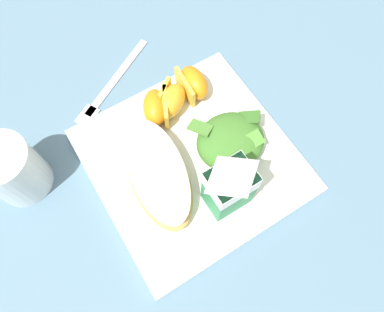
{
  "coord_description": "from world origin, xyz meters",
  "views": [
    {
      "loc": [
        0.11,
        0.17,
        0.5
      ],
      "look_at": [
        0.0,
        0.0,
        0.03
      ],
      "focal_mm": 33.76,
      "sensor_mm": 36.0,
      "label": 1
    }
  ],
  "objects_px": {
    "green_salad_pile": "(230,141)",
    "orange_wedge_front": "(193,83)",
    "drinking_clear_cup": "(12,170)",
    "metal_fork": "(109,87)",
    "cheesy_pizza_bread": "(157,172)",
    "white_plate": "(192,161)",
    "milk_carton": "(230,185)",
    "orange_wedge_middle": "(171,101)",
    "orange_wedge_rear": "(156,107)"
  },
  "relations": [
    {
      "from": "cheesy_pizza_bread",
      "to": "milk_carton",
      "type": "height_order",
      "value": "milk_carton"
    },
    {
      "from": "green_salad_pile",
      "to": "milk_carton",
      "type": "relative_size",
      "value": 0.99
    },
    {
      "from": "orange_wedge_front",
      "to": "white_plate",
      "type": "bearing_deg",
      "value": 57.39
    },
    {
      "from": "cheesy_pizza_bread",
      "to": "metal_fork",
      "type": "relative_size",
      "value": 1.05
    },
    {
      "from": "milk_carton",
      "to": "orange_wedge_front",
      "type": "distance_m",
      "value": 0.19
    },
    {
      "from": "milk_carton",
      "to": "metal_fork",
      "type": "distance_m",
      "value": 0.28
    },
    {
      "from": "orange_wedge_front",
      "to": "drinking_clear_cup",
      "type": "xyz_separation_m",
      "value": [
        0.29,
        -0.0,
        0.01
      ]
    },
    {
      "from": "orange_wedge_rear",
      "to": "drinking_clear_cup",
      "type": "bearing_deg",
      "value": -3.1
    },
    {
      "from": "white_plate",
      "to": "milk_carton",
      "type": "xyz_separation_m",
      "value": [
        -0.01,
        0.08,
        0.07
      ]
    },
    {
      "from": "green_salad_pile",
      "to": "orange_wedge_rear",
      "type": "bearing_deg",
      "value": -58.9
    },
    {
      "from": "orange_wedge_middle",
      "to": "drinking_clear_cup",
      "type": "relative_size",
      "value": 0.76
    },
    {
      "from": "white_plate",
      "to": "orange_wedge_front",
      "type": "height_order",
      "value": "orange_wedge_front"
    },
    {
      "from": "orange_wedge_front",
      "to": "drinking_clear_cup",
      "type": "relative_size",
      "value": 0.68
    },
    {
      "from": "green_salad_pile",
      "to": "orange_wedge_front",
      "type": "xyz_separation_m",
      "value": [
        -0.01,
        -0.11,
        -0.0
      ]
    },
    {
      "from": "milk_carton",
      "to": "orange_wedge_rear",
      "type": "xyz_separation_m",
      "value": [
        0.01,
        -0.17,
        -0.04
      ]
    },
    {
      "from": "milk_carton",
      "to": "drinking_clear_cup",
      "type": "xyz_separation_m",
      "value": [
        0.23,
        -0.18,
        -0.03
      ]
    },
    {
      "from": "orange_wedge_front",
      "to": "orange_wedge_middle",
      "type": "distance_m",
      "value": 0.05
    },
    {
      "from": "cheesy_pizza_bread",
      "to": "orange_wedge_middle",
      "type": "height_order",
      "value": "orange_wedge_middle"
    },
    {
      "from": "orange_wedge_middle",
      "to": "metal_fork",
      "type": "xyz_separation_m",
      "value": [
        0.07,
        -0.09,
        -0.03
      ]
    },
    {
      "from": "white_plate",
      "to": "orange_wedge_middle",
      "type": "relative_size",
      "value": 4.02
    },
    {
      "from": "white_plate",
      "to": "cheesy_pizza_bread",
      "type": "relative_size",
      "value": 1.54
    },
    {
      "from": "green_salad_pile",
      "to": "orange_wedge_front",
      "type": "bearing_deg",
      "value": -93.39
    },
    {
      "from": "white_plate",
      "to": "drinking_clear_cup",
      "type": "bearing_deg",
      "value": -24.9
    },
    {
      "from": "white_plate",
      "to": "metal_fork",
      "type": "xyz_separation_m",
      "value": [
        0.05,
        -0.18,
        -0.01
      ]
    },
    {
      "from": "milk_carton",
      "to": "white_plate",
      "type": "bearing_deg",
      "value": -83.86
    },
    {
      "from": "cheesy_pizza_bread",
      "to": "green_salad_pile",
      "type": "xyz_separation_m",
      "value": [
        -0.11,
        0.01,
        0.0
      ]
    },
    {
      "from": "white_plate",
      "to": "milk_carton",
      "type": "relative_size",
      "value": 2.55
    },
    {
      "from": "white_plate",
      "to": "milk_carton",
      "type": "height_order",
      "value": "milk_carton"
    },
    {
      "from": "green_salad_pile",
      "to": "metal_fork",
      "type": "height_order",
      "value": "green_salad_pile"
    },
    {
      "from": "cheesy_pizza_bread",
      "to": "orange_wedge_rear",
      "type": "xyz_separation_m",
      "value": [
        -0.05,
        -0.09,
        0.0
      ]
    },
    {
      "from": "white_plate",
      "to": "orange_wedge_rear",
      "type": "distance_m",
      "value": 0.1
    },
    {
      "from": "white_plate",
      "to": "drinking_clear_cup",
      "type": "distance_m",
      "value": 0.25
    },
    {
      "from": "white_plate",
      "to": "cheesy_pizza_bread",
      "type": "xyz_separation_m",
      "value": [
        0.06,
        -0.0,
        0.03
      ]
    },
    {
      "from": "drinking_clear_cup",
      "to": "metal_fork",
      "type": "bearing_deg",
      "value": -155.2
    },
    {
      "from": "white_plate",
      "to": "orange_wedge_front",
      "type": "xyz_separation_m",
      "value": [
        -0.06,
        -0.1,
        0.03
      ]
    },
    {
      "from": "green_salad_pile",
      "to": "drinking_clear_cup",
      "type": "bearing_deg",
      "value": -22.54
    },
    {
      "from": "green_salad_pile",
      "to": "milk_carton",
      "type": "height_order",
      "value": "milk_carton"
    },
    {
      "from": "green_salad_pile",
      "to": "orange_wedge_rear",
      "type": "height_order",
      "value": "green_salad_pile"
    },
    {
      "from": "green_salad_pile",
      "to": "drinking_clear_cup",
      "type": "height_order",
      "value": "drinking_clear_cup"
    },
    {
      "from": "cheesy_pizza_bread",
      "to": "orange_wedge_middle",
      "type": "bearing_deg",
      "value": -129.74
    },
    {
      "from": "green_salad_pile",
      "to": "white_plate",
      "type": "bearing_deg",
      "value": -12.52
    },
    {
      "from": "cheesy_pizza_bread",
      "to": "metal_fork",
      "type": "distance_m",
      "value": 0.19
    },
    {
      "from": "metal_fork",
      "to": "cheesy_pizza_bread",
      "type": "bearing_deg",
      "value": 87.24
    },
    {
      "from": "white_plate",
      "to": "metal_fork",
      "type": "distance_m",
      "value": 0.19
    },
    {
      "from": "orange_wedge_front",
      "to": "orange_wedge_middle",
      "type": "bearing_deg",
      "value": 11.43
    },
    {
      "from": "milk_carton",
      "to": "green_salad_pile",
      "type": "bearing_deg",
      "value": -127.52
    },
    {
      "from": "orange_wedge_middle",
      "to": "metal_fork",
      "type": "relative_size",
      "value": 0.4
    },
    {
      "from": "green_salad_pile",
      "to": "metal_fork",
      "type": "xyz_separation_m",
      "value": [
        0.1,
        -0.2,
        -0.03
      ]
    },
    {
      "from": "green_salad_pile",
      "to": "orange_wedge_rear",
      "type": "distance_m",
      "value": 0.12
    },
    {
      "from": "white_plate",
      "to": "drinking_clear_cup",
      "type": "xyz_separation_m",
      "value": [
        0.22,
        -0.1,
        0.04
      ]
    }
  ]
}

